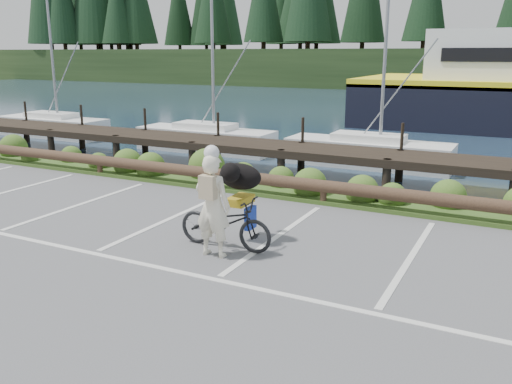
# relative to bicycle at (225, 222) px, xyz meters

# --- Properties ---
(ground) EXTENTS (72.00, 72.00, 0.00)m
(ground) POSITION_rel_bicycle_xyz_m (0.60, -0.96, -0.49)
(ground) COLOR #535355
(harbor_backdrop) EXTENTS (170.00, 160.00, 30.00)m
(harbor_backdrop) POSITION_rel_bicycle_xyz_m (0.99, 77.50, -0.49)
(harbor_backdrop) COLOR #1B2E42
(harbor_backdrop) RESTS_ON ground
(vegetation_strip) EXTENTS (34.00, 1.60, 0.10)m
(vegetation_strip) POSITION_rel_bicycle_xyz_m (0.60, 4.34, -0.44)
(vegetation_strip) COLOR #3D5B21
(vegetation_strip) RESTS_ON ground
(log_rail) EXTENTS (32.00, 0.30, 0.60)m
(log_rail) POSITION_rel_bicycle_xyz_m (0.60, 3.64, -0.49)
(log_rail) COLOR #443021
(log_rail) RESTS_ON ground
(bicycle) EXTENTS (1.89, 0.69, 0.99)m
(bicycle) POSITION_rel_bicycle_xyz_m (0.00, 0.00, 0.00)
(bicycle) COLOR black
(bicycle) RESTS_ON ground
(cyclist) EXTENTS (0.68, 0.46, 1.86)m
(cyclist) POSITION_rel_bicycle_xyz_m (0.01, -0.44, 0.43)
(cyclist) COLOR white
(cyclist) RESTS_ON ground
(dog) EXTENTS (0.45, 0.89, 0.51)m
(dog) POSITION_rel_bicycle_xyz_m (-0.01, 0.60, 0.75)
(dog) COLOR black
(dog) RESTS_ON bicycle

